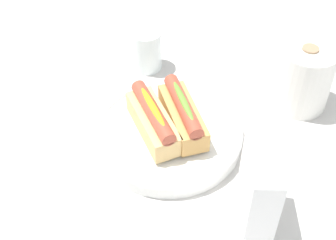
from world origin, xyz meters
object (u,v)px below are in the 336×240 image
at_px(water_glass, 144,52).
at_px(hotdog_front, 153,120).
at_px(paper_towel_roll, 303,77).
at_px(hotdog_back, 183,114).
at_px(napkin_box, 258,191).
at_px(serving_bowl, 168,134).

bearing_deg(water_glass, hotdog_front, -9.31).
bearing_deg(paper_towel_roll, water_glass, -126.01).
distance_m(hotdog_front, hotdog_back, 0.05).
relative_size(hotdog_front, napkin_box, 1.03).
bearing_deg(water_glass, serving_bowl, -2.54).
relative_size(serving_bowl, hotdog_front, 1.77).
bearing_deg(serving_bowl, hotdog_front, -89.08).
relative_size(hotdog_front, hotdog_back, 1.03).
relative_size(hotdog_back, napkin_box, 1.01).
height_order(serving_bowl, paper_towel_roll, paper_towel_roll).
relative_size(hotdog_back, paper_towel_roll, 1.13).
xyz_separation_m(paper_towel_roll, napkin_box, (0.24, -0.20, 0.01)).
xyz_separation_m(serving_bowl, napkin_box, (0.20, 0.08, 0.06)).
xyz_separation_m(hotdog_front, water_glass, (-0.23, 0.04, -0.02)).
bearing_deg(hotdog_front, serving_bowl, 90.92).
bearing_deg(paper_towel_roll, serving_bowl, -83.31).
xyz_separation_m(hotdog_back, water_glass, (-0.23, -0.02, -0.02)).
bearing_deg(paper_towel_roll, hotdog_back, -82.69).
bearing_deg(napkin_box, paper_towel_roll, 156.92).
bearing_deg(hotdog_front, water_glass, 170.69).
bearing_deg(serving_bowl, paper_towel_roll, 96.69).
relative_size(serving_bowl, water_glass, 3.04).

